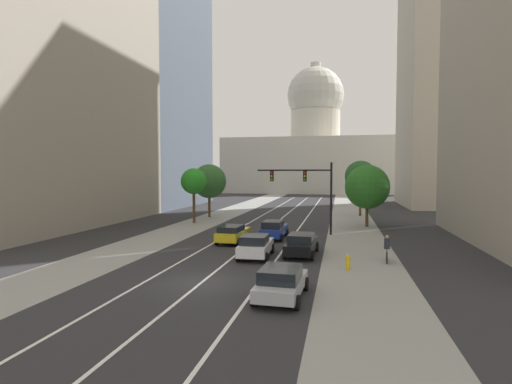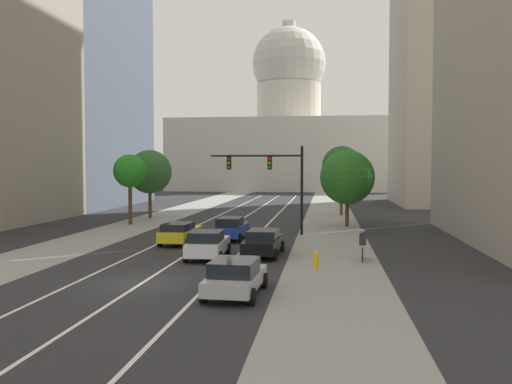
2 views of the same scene
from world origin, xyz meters
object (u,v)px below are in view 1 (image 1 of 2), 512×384
car_white (256,246)px  car_blue (274,229)px  capitol_building (315,151)px  traffic_signal_mast (308,184)px  car_yellow (233,233)px  cyclist (387,249)px  street_tree_mid_left (209,181)px  fire_hydrant (348,262)px  street_tree_mid_right (367,187)px  street_tree_far_right (361,176)px  street_tree_near_left (194,182)px  car_silver (281,282)px  car_black (301,244)px

car_white → car_blue: (-0.01, 7.71, 0.01)m
capitol_building → traffic_signal_mast: 76.50m
capitol_building → car_yellow: size_ratio=10.37×
capitol_building → cyclist: 87.75m
car_yellow → traffic_signal_mast: 8.82m
capitol_building → street_tree_mid_left: bearing=-98.0°
capitol_building → street_tree_mid_left: capitol_building is taller
fire_hydrant → street_tree_mid_right: street_tree_mid_right is taller
car_yellow → street_tree_far_right: (11.04, 22.32, 4.36)m
car_white → fire_hydrant: 6.44m
car_white → street_tree_far_right: street_tree_far_right is taller
car_yellow → traffic_signal_mast: traffic_signal_mast is taller
car_yellow → street_tree_mid_right: 16.68m
street_tree_near_left → car_blue: bearing=-39.1°
car_yellow → traffic_signal_mast: bearing=-41.8°
car_white → street_tree_near_left: bearing=31.1°
fire_hydrant → street_tree_mid_right: (2.25, 19.28, 3.69)m
traffic_signal_mast → street_tree_near_left: bearing=157.7°
fire_hydrant → cyclist: (2.46, 2.65, 0.39)m
capitol_building → street_tree_far_right: (9.56, -59.48, -6.20)m
car_blue → cyclist: cyclist is taller
car_silver → street_tree_far_right: size_ratio=0.60×
car_blue → fire_hydrant: size_ratio=5.15×
street_tree_far_right → capitol_building: bearing=99.1°
car_yellow → street_tree_mid_left: bearing=26.8°
traffic_signal_mast → street_tree_far_right: (5.50, 16.62, 0.55)m
street_tree_far_right → street_tree_near_left: size_ratio=1.17×
street_tree_far_right → car_black: bearing=-101.2°
street_tree_mid_left → car_yellow: bearing=-65.7°
capitol_building → cyclist: bearing=-83.4°
fire_hydrant → car_yellow: bearing=140.5°
car_black → traffic_signal_mast: (-0.36, 9.43, 3.80)m
car_white → cyclist: (8.48, 0.39, 0.05)m
car_blue → street_tree_far_right: size_ratio=0.65×
car_black → car_yellow: bearing=60.0°
car_black → car_silver: bearing=-177.7°
car_black → cyclist: cyclist is taller
traffic_signal_mast → cyclist: 12.57m
car_silver → cyclist: bearing=-30.0°
cyclist → street_tree_mid_left: 29.15m
car_black → street_tree_mid_left: street_tree_mid_left is taller
street_tree_far_right → car_white: bearing=-106.4°
car_white → street_tree_mid_left: street_tree_mid_left is taller
capitol_building → car_yellow: capitol_building is taller
capitol_building → car_black: (4.42, -85.53, -10.55)m
car_silver → fire_hydrant: car_silver is taller
street_tree_mid_left → capitol_building: bearing=82.0°
car_yellow → street_tree_mid_left: 18.98m
car_white → car_yellow: 5.94m
car_yellow → capitol_building: bearing=1.4°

